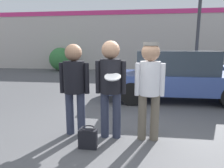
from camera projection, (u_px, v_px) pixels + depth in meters
ground_plane at (117, 139)px, 3.62m from camera, size 56.00×56.00×0.00m
storefront_building at (133, 40)px, 14.07m from camera, size 24.00×0.22×4.14m
person_left at (74, 81)px, 3.65m from camera, size 0.56×0.39×1.70m
person_middle_with_frisbee at (111, 81)px, 3.51m from camera, size 0.54×0.58×1.75m
person_right at (150, 83)px, 3.43m from camera, size 0.51×0.34×1.72m
parked_car_near at (175, 76)px, 6.20m from camera, size 4.35×1.77×1.52m
shrub at (61, 59)px, 13.97m from camera, size 1.60×1.60×1.60m
handbag at (88, 138)px, 3.27m from camera, size 0.30×0.23×0.35m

